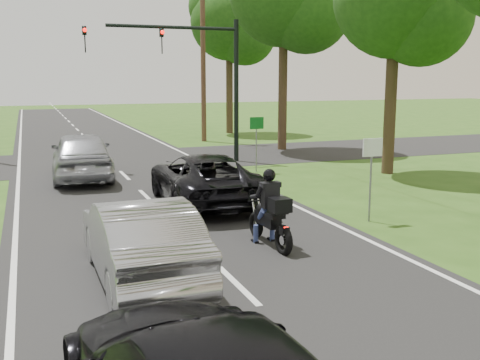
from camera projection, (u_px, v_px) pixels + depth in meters
name	position (u px, v px, depth m)	size (l,w,h in m)	color
ground	(238.00, 286.00, 9.87)	(140.00, 140.00, 0.00)	#2B4F16
road	(134.00, 185.00, 19.06)	(8.00, 100.00, 0.01)	black
cross_road	(109.00, 161.00, 24.58)	(60.00, 7.00, 0.01)	black
motorcycle_rider	(271.00, 216.00, 12.05)	(0.56, 1.99, 1.72)	black
dark_suv	(204.00, 179.00, 16.06)	(2.44, 5.29, 1.47)	black
silver_sedan	(140.00, 239.00, 10.05)	(1.57, 4.50, 1.48)	#A1A1A6
silver_suv	(82.00, 155.00, 20.03)	(2.05, 5.09, 1.74)	#A1A2A8
traffic_signal	(194.00, 64.00, 23.16)	(6.38, 0.44, 6.00)	black
utility_pole_far	(203.00, 51.00, 31.35)	(1.60, 0.28, 10.00)	brown
sign_white	(372.00, 159.00, 13.96)	(0.55, 0.07, 2.12)	slate
sign_green	(257.00, 131.00, 21.39)	(0.55, 0.07, 2.12)	slate
tree_row_c	(404.00, 4.00, 20.25)	(4.80, 4.65, 8.76)	#332316
tree_row_e	(235.00, 26.00, 35.65)	(5.28, 5.12, 9.61)	#332316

